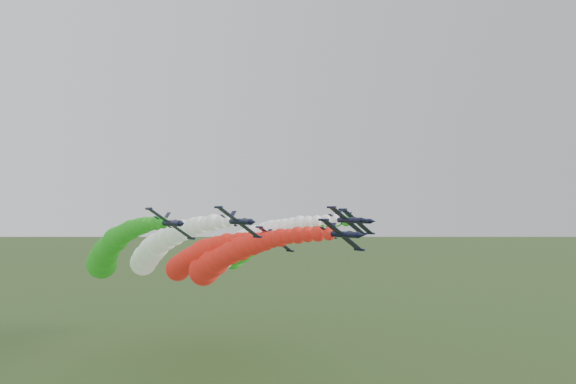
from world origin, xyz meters
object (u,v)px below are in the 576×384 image
jet_lead (221,261)px  jet_trail (192,259)px  jet_outer_right (251,246)px  jet_outer_left (108,252)px  jet_inner_right (238,247)px  jet_inner_left (156,250)px

jet_lead → jet_trail: size_ratio=1.00×
jet_lead → jet_outer_right: (18.39, 16.22, 2.35)m
jet_lead → jet_outer_left: size_ratio=1.00×
jet_inner_right → jet_trail: (-6.48, 15.93, -4.08)m
jet_outer_right → jet_trail: bearing=152.3°
jet_inner_right → jet_trail: bearing=112.1°
jet_outer_right → jet_lead: bearing=-138.6°
jet_inner_left → jet_outer_left: 12.84m
jet_lead → jet_outer_left: jet_outer_left is taller
jet_outer_right → jet_inner_right: bearing=-138.7°
jet_inner_left → jet_outer_right: size_ratio=1.00×
jet_outer_right → jet_inner_left: bearing=-167.9°
jet_inner_right → jet_outer_left: jet_inner_right is taller
jet_inner_left → jet_inner_right: (23.39, -0.93, -0.02)m
jet_outer_left → jet_trail: (26.60, 6.62, -3.32)m
jet_inner_right → jet_outer_left: 34.38m
jet_lead → jet_inner_right: bearing=41.5°
jet_inner_right → jet_trail: size_ratio=0.99×
jet_inner_right → jet_outer_left: (-33.09, 9.31, -0.77)m
jet_inner_left → jet_outer_left: jet_inner_left is taller
jet_lead → jet_inner_left: (-13.94, 9.30, 2.80)m
jet_trail → jet_outer_right: bearing=-27.7°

